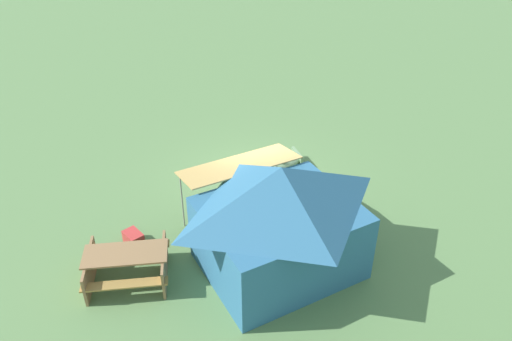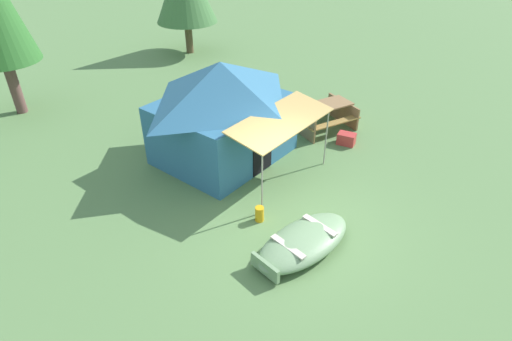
% 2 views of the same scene
% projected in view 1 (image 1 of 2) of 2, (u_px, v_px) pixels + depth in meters
% --- Properties ---
extents(ground_plane, '(80.00, 80.00, 0.00)m').
position_uv_depth(ground_plane, '(255.00, 185.00, 14.48)').
color(ground_plane, '#577B47').
extents(beached_rowboat, '(2.42, 1.17, 0.42)m').
position_uv_depth(beached_rowboat, '(264.00, 163.00, 15.12)').
color(beached_rowboat, '#6B8B63').
rests_on(beached_rowboat, ground_plane).
extents(canvas_cabin_tent, '(3.99, 4.47, 2.72)m').
position_uv_depth(canvas_cabin_tent, '(279.00, 218.00, 10.91)').
color(canvas_cabin_tent, '#2D6388').
rests_on(canvas_cabin_tent, ground_plane).
extents(picnic_table, '(2.10, 1.83, 0.77)m').
position_uv_depth(picnic_table, '(127.00, 263.00, 11.04)').
color(picnic_table, olive).
rests_on(picnic_table, ground_plane).
extents(cooler_box, '(0.52, 0.60, 0.34)m').
position_uv_depth(cooler_box, '(133.00, 238.00, 12.22)').
color(cooler_box, '#BE3532').
rests_on(cooler_box, ground_plane).
extents(fuel_can, '(0.27, 0.27, 0.37)m').
position_uv_depth(fuel_can, '(281.00, 186.00, 14.10)').
color(fuel_can, gold).
rests_on(fuel_can, ground_plane).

